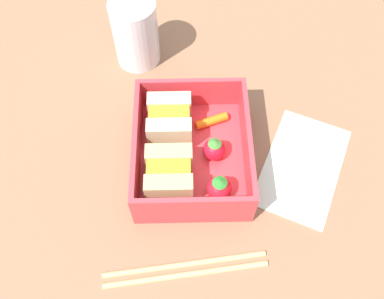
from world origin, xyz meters
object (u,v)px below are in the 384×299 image
(sandwich_left, at_px, (169,175))
(carrot_stick_far_left, at_px, (211,121))
(strawberry_far_left, at_px, (214,146))
(folded_napkin, at_px, (303,166))
(chopstick_pair, at_px, (185,269))
(strawberry_left, at_px, (219,188))
(drinking_glass, at_px, (136,33))
(sandwich_center_left, at_px, (170,121))

(sandwich_left, xyz_separation_m, carrot_stick_far_left, (0.09, -0.05, -0.02))
(strawberry_far_left, bearing_deg, carrot_stick_far_left, 1.58)
(carrot_stick_far_left, relative_size, folded_napkin, 0.29)
(strawberry_far_left, distance_m, chopstick_pair, 0.15)
(strawberry_left, bearing_deg, strawberry_far_left, 3.04)
(sandwich_left, distance_m, strawberry_left, 0.06)
(carrot_stick_far_left, distance_m, drinking_glass, 0.17)
(carrot_stick_far_left, bearing_deg, folded_napkin, -118.17)
(strawberry_left, bearing_deg, sandwich_center_left, 32.57)
(drinking_glass, height_order, folded_napkin, drinking_glass)
(sandwich_left, distance_m, sandwich_center_left, 0.08)
(chopstick_pair, relative_size, drinking_glass, 1.88)
(chopstick_pair, bearing_deg, carrot_stick_far_left, -11.02)
(strawberry_left, bearing_deg, sandwich_left, 75.32)
(sandwich_left, xyz_separation_m, strawberry_far_left, (0.04, -0.06, -0.01))
(strawberry_left, height_order, carrot_stick_far_left, strawberry_left)
(strawberry_far_left, height_order, chopstick_pair, strawberry_far_left)
(strawberry_left, distance_m, carrot_stick_far_left, 0.10)
(drinking_glass, bearing_deg, sandwich_left, -167.53)
(sandwich_center_left, distance_m, folded_napkin, 0.18)
(sandwich_center_left, bearing_deg, chopstick_pair, -174.46)
(strawberry_far_left, relative_size, drinking_glass, 0.34)
(carrot_stick_far_left, bearing_deg, sandwich_center_left, 101.03)
(chopstick_pair, xyz_separation_m, folded_napkin, (0.13, -0.15, -0.00))
(strawberry_left, relative_size, carrot_stick_far_left, 0.82)
(strawberry_left, relative_size, chopstick_pair, 0.19)
(chopstick_pair, height_order, folded_napkin, chopstick_pair)
(sandwich_center_left, distance_m, carrot_stick_far_left, 0.06)
(strawberry_far_left, distance_m, carrot_stick_far_left, 0.05)
(sandwich_center_left, xyz_separation_m, chopstick_pair, (-0.18, -0.02, -0.03))
(strawberry_left, height_order, chopstick_pair, strawberry_left)
(strawberry_far_left, relative_size, folded_napkin, 0.23)
(sandwich_left, relative_size, folded_napkin, 0.40)
(carrot_stick_far_left, distance_m, folded_napkin, 0.13)
(strawberry_left, distance_m, drinking_glass, 0.26)
(sandwich_left, height_order, sandwich_center_left, same)
(carrot_stick_far_left, bearing_deg, chopstick_pair, 168.98)
(sandwich_left, bearing_deg, carrot_stick_far_left, -31.99)
(sandwich_center_left, bearing_deg, strawberry_far_left, -121.76)
(folded_napkin, bearing_deg, sandwich_center_left, 73.26)
(sandwich_left, bearing_deg, drinking_glass, 12.47)
(chopstick_pair, bearing_deg, strawberry_left, -25.25)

